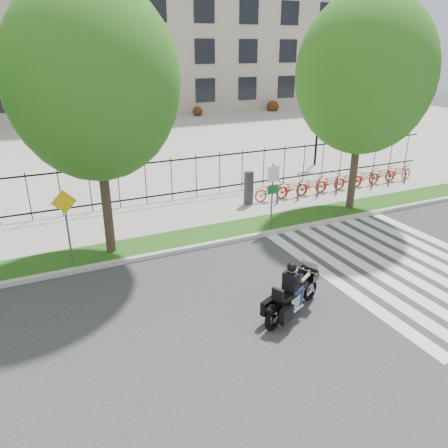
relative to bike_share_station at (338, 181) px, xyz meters
name	(u,v)px	position (x,y,z in m)	size (l,w,h in m)	color
ground	(277,299)	(-7.87, -7.20, -0.61)	(120.00, 120.00, 0.00)	#323234
curb	(218,243)	(-7.87, -3.10, -0.54)	(60.00, 0.20, 0.15)	#B7B3AC
grass_verge	(209,234)	(-7.87, -2.25, -0.54)	(60.00, 1.50, 0.15)	#245415
sidewalk	(186,213)	(-7.87, 0.25, -0.54)	(60.00, 3.50, 0.15)	#98958E
plaza	(106,141)	(-7.87, 17.80, -0.56)	(80.00, 34.00, 0.10)	#98958E
crosswalk_stripes	(402,266)	(-3.04, -7.20, -0.61)	(5.70, 8.00, 0.01)	silver
iron_fence	(172,179)	(-7.87, 2.00, 0.54)	(30.00, 0.06, 2.00)	black
office_building	(60,14)	(-7.87, 37.72, 9.35)	(60.00, 21.90, 20.15)	#A19882
lamp_post_right	(319,112)	(2.13, 4.80, 2.59)	(1.06, 0.70, 4.25)	black
street_tree_1	(93,82)	(-11.54, -2.25, 5.12)	(5.23, 5.23, 8.60)	#37251E
street_tree_2	(365,75)	(-1.12, -2.25, 5.08)	(5.44, 5.44, 8.68)	#37251E
bike_share_station	(338,181)	(0.00, 0.00, 0.00)	(9.95, 0.84, 1.50)	#2D2D33
sign_pole_regulatory	(273,187)	(-5.34, -2.62, 1.13)	(0.50, 0.09, 2.50)	#59595B
sign_pole_warning	(66,217)	(-12.88, -2.62, 1.13)	(0.78, 0.09, 2.49)	#59595B
motorcycle_rider	(293,293)	(-7.89, -7.99, 0.02)	(2.31, 1.34, 1.91)	black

